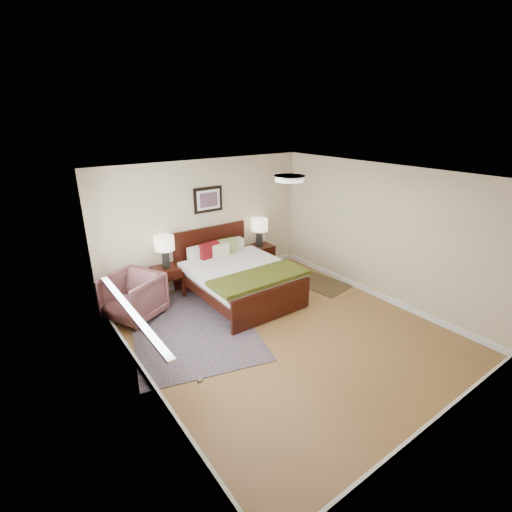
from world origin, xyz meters
The scene contains 18 objects.
floor centered at (0.00, 0.00, 0.00)m, with size 5.00×5.00×0.00m, color olive.
back_wall centered at (0.00, 2.50, 1.25)m, with size 4.50×0.04×2.50m, color beige.
front_wall centered at (0.00, -2.50, 1.25)m, with size 4.50×0.04×2.50m, color beige.
left_wall centered at (-2.25, 0.00, 1.25)m, with size 0.04×5.00×2.50m, color beige.
right_wall centered at (2.25, 0.00, 1.25)m, with size 0.04×5.00×2.50m, color beige.
ceiling centered at (0.00, 0.00, 2.50)m, with size 4.50×5.00×0.02m, color white.
window centered at (-2.20, 0.70, 1.38)m, with size 0.11×2.72×1.32m.
door centered at (-2.23, -1.75, 1.07)m, with size 0.06×1.00×2.18m.
ceil_fixture centered at (0.00, 0.00, 2.47)m, with size 0.44×0.44×0.08m.
bed centered at (0.05, 1.45, 0.53)m, with size 1.76×2.13×1.15m.
wall_art centered at (0.05, 2.47, 1.72)m, with size 0.62×0.05×0.50m.
nightstand_left centered at (-1.00, 2.25, 0.48)m, with size 0.51×0.45×0.60m.
nightstand_right centered at (1.16, 2.26, 0.36)m, with size 0.59×0.44×0.58m.
lamp_left centered at (-1.00, 2.27, 1.04)m, with size 0.36×0.36×0.61m.
lamp_right centered at (1.16, 2.27, 1.02)m, with size 0.36×0.36×0.61m.
armchair centered at (-1.80, 1.87, 0.39)m, with size 0.84×0.86×0.79m, color brown.
rug_persian centered at (-1.15, 1.00, 0.01)m, with size 1.88×2.66×0.01m, color #0C1F3F.
rug_navy centered at (1.77, 0.97, 0.01)m, with size 0.77×1.16×0.01m, color black.
Camera 1 is at (-3.40, -3.92, 3.29)m, focal length 26.00 mm.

